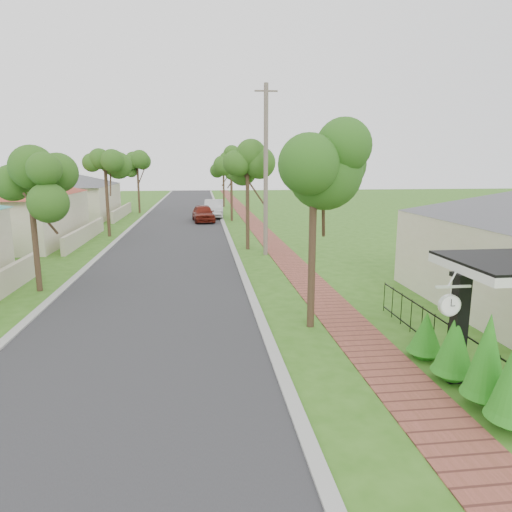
{
  "coord_description": "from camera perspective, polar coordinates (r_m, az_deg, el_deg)",
  "views": [
    {
      "loc": [
        -1.13,
        -10.12,
        4.84
      ],
      "look_at": [
        0.85,
        6.46,
        1.5
      ],
      "focal_mm": 32.0,
      "sensor_mm": 36.0,
      "label": 1
    }
  ],
  "objects": [
    {
      "name": "utility_pole",
      "position": [
        24.58,
        1.23,
        10.62
      ],
      "size": [
        1.2,
        0.24,
        8.97
      ],
      "color": "#716358",
      "rests_on": "ground"
    },
    {
      "name": "kerb_left",
      "position": [
        31.0,
        -16.98,
        1.83
      ],
      "size": [
        0.3,
        120.0,
        0.1
      ],
      "primitive_type": "cube",
      "color": "#9E9E99",
      "rests_on": "ground"
    },
    {
      "name": "parked_car_white",
      "position": [
        43.17,
        -5.28,
        5.9
      ],
      "size": [
        1.94,
        5.0,
        1.62
      ],
      "primitive_type": "imported",
      "rotation": [
        0.0,
        0.0,
        -0.04
      ],
      "color": "silver",
      "rests_on": "ground"
    },
    {
      "name": "ground",
      "position": [
        11.28,
        -0.42,
        -14.11
      ],
      "size": [
        160.0,
        160.0,
        0.0
      ],
      "primitive_type": "plane",
      "color": "#316217",
      "rests_on": "ground"
    },
    {
      "name": "station_clock",
      "position": [
        10.55,
        23.05,
        -5.51
      ],
      "size": [
        0.79,
        0.13,
        0.67
      ],
      "color": "silver",
      "rests_on": "ground"
    },
    {
      "name": "sidewalk",
      "position": [
        30.82,
        1.45,
        2.26
      ],
      "size": [
        1.5,
        120.0,
        0.03
      ],
      "primitive_type": "cube",
      "color": "brown",
      "rests_on": "ground"
    },
    {
      "name": "parked_car_red",
      "position": [
        39.85,
        -6.61,
        5.31
      ],
      "size": [
        2.14,
        4.45,
        1.47
      ],
      "primitive_type": "imported",
      "rotation": [
        0.0,
        0.0,
        0.1
      ],
      "color": "maroon",
      "rests_on": "ground"
    },
    {
      "name": "road",
      "position": [
        30.57,
        -10.23,
        2.01
      ],
      "size": [
        7.0,
        120.0,
        0.02
      ],
      "primitive_type": "cube",
      "color": "#28282B",
      "rests_on": "ground"
    },
    {
      "name": "far_house_grey",
      "position": [
        46.31,
        -24.39,
        7.21
      ],
      "size": [
        15.56,
        15.56,
        4.6
      ],
      "color": "beige",
      "rests_on": "ground"
    },
    {
      "name": "hedge_row",
      "position": [
        10.78,
        25.49,
        -11.41
      ],
      "size": [
        0.87,
        4.18,
        2.13
      ],
      "color": "#1D7116",
      "rests_on": "ground"
    },
    {
      "name": "kerb_right",
      "position": [
        30.56,
        -3.38,
        2.17
      ],
      "size": [
        0.3,
        120.0,
        0.1
      ],
      "primitive_type": "cube",
      "color": "#9E9E99",
      "rests_on": "ground"
    },
    {
      "name": "porch_post",
      "position": [
        11.37,
        23.92,
        -8.79
      ],
      "size": [
        0.48,
        0.48,
        2.52
      ],
      "color": "black",
      "rests_on": "ground"
    },
    {
      "name": "picket_fence",
      "position": [
        12.54,
        22.77,
        -9.69
      ],
      "size": [
        0.03,
        8.02,
        1.0
      ],
      "color": "black",
      "rests_on": "ground"
    },
    {
      "name": "street_trees",
      "position": [
        37.01,
        -9.68,
        10.67
      ],
      "size": [
        10.7,
        37.65,
        5.89
      ],
      "color": "#382619",
      "rests_on": "ground"
    },
    {
      "name": "near_tree",
      "position": [
        13.33,
        7.27,
        10.76
      ],
      "size": [
        2.31,
        2.31,
        5.93
      ],
      "color": "#382619",
      "rests_on": "ground"
    }
  ]
}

